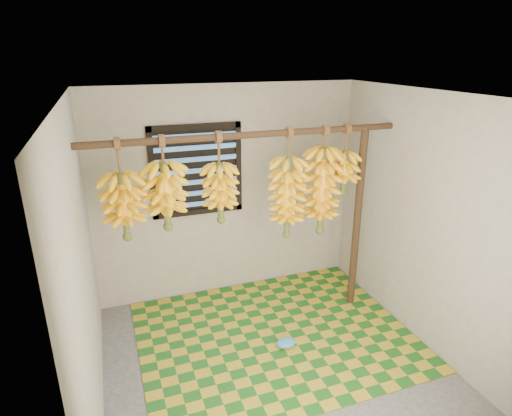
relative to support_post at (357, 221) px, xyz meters
name	(u,v)px	position (x,y,z in m)	size (l,w,h in m)	color
floor	(276,366)	(-1.20, -0.70, -1.00)	(3.00, 3.00, 0.01)	#434343
ceiling	(281,96)	(-1.20, -0.70, 1.40)	(3.00, 3.00, 0.01)	silver
wall_back	(228,193)	(-1.20, 0.80, 0.20)	(3.00, 0.01, 2.40)	gray
wall_left	(82,277)	(-2.71, -0.70, 0.20)	(0.01, 3.00, 2.40)	gray
wall_right	(428,224)	(0.30, -0.70, 0.20)	(0.01, 3.00, 2.40)	gray
window	(197,171)	(-1.55, 0.78, 0.50)	(1.00, 0.04, 1.00)	black
hanging_pole	(250,135)	(-1.20, 0.00, 1.00)	(0.06, 0.06, 3.00)	#3C2917
support_post	(357,221)	(0.00, 0.00, 0.00)	(0.08, 0.08, 2.00)	#3C2917
woven_mat	(275,335)	(-1.05, -0.28, -0.99)	(2.65, 2.12, 0.01)	#1A5619
plastic_bag	(286,343)	(-1.01, -0.49, -0.95)	(0.20, 0.14, 0.08)	#3783D0
banana_bunch_a	(124,207)	(-2.35, 0.00, 0.45)	(0.36, 0.36, 0.90)	brown
banana_bunch_b	(166,196)	(-1.99, 0.00, 0.51)	(0.36, 0.36, 0.85)	brown
banana_bunch_c	(220,193)	(-1.50, 0.00, 0.48)	(0.33, 0.33, 0.85)	brown
banana_bunch_d	(287,198)	(-0.82, 0.00, 0.36)	(0.35, 0.35, 1.10)	brown
banana_bunch_e	(322,191)	(-0.45, 0.00, 0.39)	(0.37, 0.37, 1.11)	brown
banana_bunch_f	(344,173)	(-0.21, 0.00, 0.55)	(0.31, 0.31, 0.72)	brown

